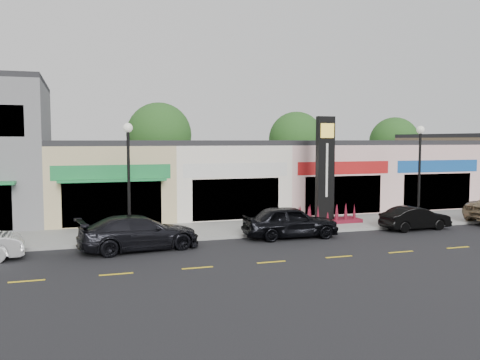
{
  "coord_description": "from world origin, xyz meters",
  "views": [
    {
      "loc": [
        -10.18,
        -21.5,
        4.85
      ],
      "look_at": [
        -2.08,
        4.0,
        2.72
      ],
      "focal_mm": 38.0,
      "sensor_mm": 36.0,
      "label": 1
    }
  ],
  "objects": [
    {
      "name": "ground",
      "position": [
        0.0,
        0.0,
        0.0
      ],
      "size": [
        120.0,
        120.0,
        0.0
      ],
      "primitive_type": "plane",
      "color": "black",
      "rests_on": "ground"
    },
    {
      "name": "sidewalk",
      "position": [
        0.0,
        4.35,
        0.07
      ],
      "size": [
        52.0,
        4.3,
        0.15
      ],
      "primitive_type": "cube",
      "color": "gray",
      "rests_on": "ground"
    },
    {
      "name": "curb",
      "position": [
        0.0,
        2.1,
        0.07
      ],
      "size": [
        52.0,
        0.2,
        0.15
      ],
      "primitive_type": "cube",
      "color": "gray",
      "rests_on": "ground"
    },
    {
      "name": "shop_beige",
      "position": [
        -8.5,
        11.46,
        2.4
      ],
      "size": [
        7.0,
        10.85,
        4.8
      ],
      "color": "tan",
      "rests_on": "ground"
    },
    {
      "name": "shop_cream",
      "position": [
        -1.5,
        11.47,
        2.4
      ],
      "size": [
        7.0,
        10.01,
        4.8
      ],
      "color": "white",
      "rests_on": "ground"
    },
    {
      "name": "shop_pink_w",
      "position": [
        5.5,
        11.47,
        2.4
      ],
      "size": [
        7.0,
        10.01,
        4.8
      ],
      "color": "beige",
      "rests_on": "ground"
    },
    {
      "name": "shop_pink_e",
      "position": [
        12.5,
        11.47,
        2.4
      ],
      "size": [
        7.0,
        10.01,
        4.8
      ],
      "color": "beige",
      "rests_on": "ground"
    },
    {
      "name": "shop_tan",
      "position": [
        19.5,
        11.48,
        2.65
      ],
      "size": [
        7.0,
        10.01,
        5.3
      ],
      "color": "#7C5E48",
      "rests_on": "ground"
    },
    {
      "name": "tree_rear_west",
      "position": [
        -4.0,
        19.5,
        5.22
      ],
      "size": [
        5.2,
        5.2,
        7.83
      ],
      "color": "#382619",
      "rests_on": "ground"
    },
    {
      "name": "tree_rear_mid",
      "position": [
        8.0,
        19.5,
        4.88
      ],
      "size": [
        4.8,
        4.8,
        7.29
      ],
      "color": "#382619",
      "rests_on": "ground"
    },
    {
      "name": "tree_rear_east",
      "position": [
        18.0,
        19.5,
        4.63
      ],
      "size": [
        4.6,
        4.6,
        6.94
      ],
      "color": "#382619",
      "rests_on": "ground"
    },
    {
      "name": "lamp_west_near",
      "position": [
        -8.0,
        2.5,
        3.48
      ],
      "size": [
        0.44,
        0.44,
        5.47
      ],
      "color": "black",
      "rests_on": "sidewalk"
    },
    {
      "name": "lamp_east_near",
      "position": [
        8.0,
        2.5,
        3.48
      ],
      "size": [
        0.44,
        0.44,
        5.47
      ],
      "color": "black",
      "rests_on": "sidewalk"
    },
    {
      "name": "pylon_sign",
      "position": [
        3.0,
        4.2,
        2.27
      ],
      "size": [
        4.2,
        1.3,
        6.0
      ],
      "color": "#570F18",
      "rests_on": "sidewalk"
    },
    {
      "name": "car_dark_sedan",
      "position": [
        -7.73,
        0.87,
        0.77
      ],
      "size": [
        2.92,
        5.57,
        1.54
      ],
      "primitive_type": "imported",
      "rotation": [
        0.0,
        0.0,
        1.72
      ],
      "color": "black",
      "rests_on": "ground"
    },
    {
      "name": "car_black_sedan",
      "position": [
        -0.28,
        1.44,
        0.81
      ],
      "size": [
        2.08,
        4.8,
        1.61
      ],
      "primitive_type": "imported",
      "rotation": [
        0.0,
        0.0,
        1.53
      ],
      "color": "black",
      "rests_on": "ground"
    },
    {
      "name": "car_black_conv",
      "position": [
        7.04,
        1.46,
        0.63
      ],
      "size": [
        1.52,
        3.89,
        1.26
      ],
      "primitive_type": "imported",
      "rotation": [
        0.0,
        0.0,
        1.62
      ],
      "color": "black",
      "rests_on": "ground"
    }
  ]
}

